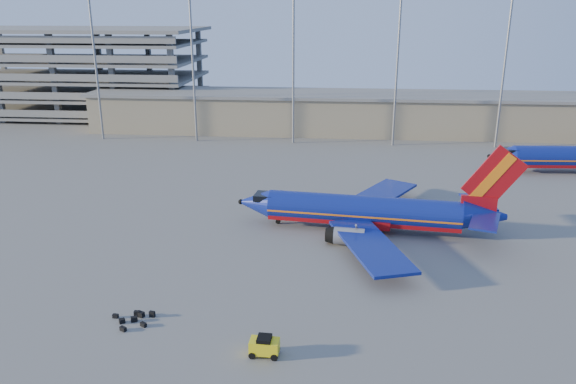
# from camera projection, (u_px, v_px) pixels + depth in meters

# --- Properties ---
(ground) EXTENTS (220.00, 220.00, 0.00)m
(ground) POSITION_uv_depth(u_px,v_px,m) (302.00, 228.00, 70.23)
(ground) COLOR slate
(ground) RESTS_ON ground
(terminal_building) EXTENTS (122.00, 16.00, 8.50)m
(terminal_building) POSITION_uv_depth(u_px,v_px,m) (366.00, 113.00, 122.84)
(terminal_building) COLOR gray
(terminal_building) RESTS_ON ground
(parking_garage) EXTENTS (62.00, 32.00, 21.40)m
(parking_garage) POSITION_uv_depth(u_px,v_px,m) (79.00, 68.00, 142.03)
(parking_garage) COLOR slate
(parking_garage) RESTS_ON ground
(light_mast_row) EXTENTS (101.60, 1.60, 28.65)m
(light_mast_row) POSITION_uv_depth(u_px,v_px,m) (345.00, 55.00, 107.79)
(light_mast_row) COLOR gray
(light_mast_row) RESTS_ON ground
(aircraft_main) EXTENTS (34.08, 32.64, 11.55)m
(aircraft_main) POSITION_uv_depth(u_px,v_px,m) (370.00, 212.00, 68.57)
(aircraft_main) COLOR navy
(aircraft_main) RESTS_ON ground
(baggage_tug) EXTENTS (2.39, 1.51, 1.67)m
(baggage_tug) POSITION_uv_depth(u_px,v_px,m) (264.00, 346.00, 44.21)
(baggage_tug) COLOR yellow
(baggage_tug) RESTS_ON ground
(luggage_pile) EXTENTS (3.73, 2.95, 0.54)m
(luggage_pile) POSITION_uv_depth(u_px,v_px,m) (135.00, 318.00, 49.33)
(luggage_pile) COLOR black
(luggage_pile) RESTS_ON ground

